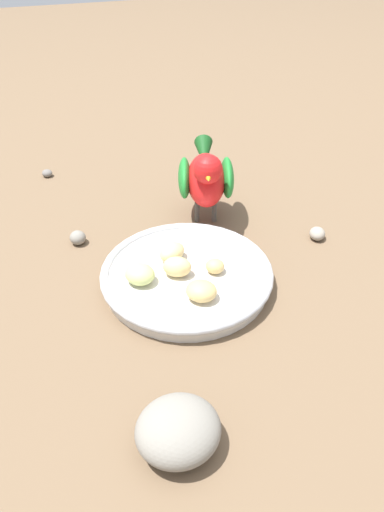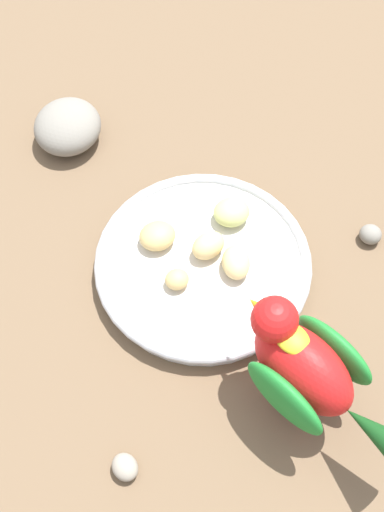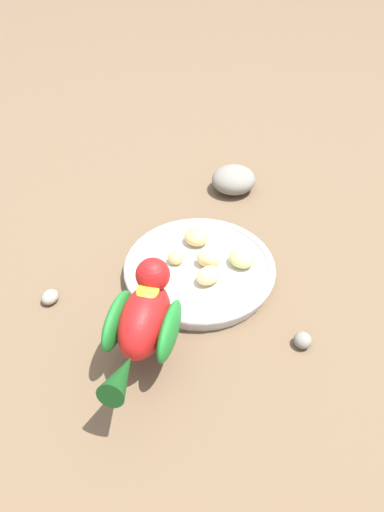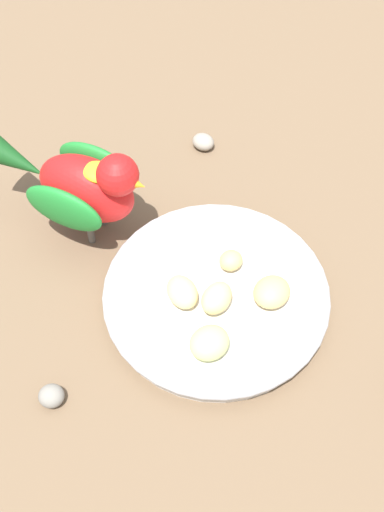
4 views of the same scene
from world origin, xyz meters
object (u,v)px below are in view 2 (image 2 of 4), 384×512
(rock_large, at_px, (68,127))
(parrot, at_px, (307,368))
(apple_piece_3, at_px, (236,262))
(apple_piece_1, at_px, (174,278))
(pebble_0, at_px, (370,234))
(apple_piece_0, at_px, (208,246))
(feeding_bowl, at_px, (203,265))
(apple_piece_4, at_px, (157,236))
(apple_piece_2, at_px, (231,212))
(pebble_2, at_px, (125,467))

(rock_large, bearing_deg, parrot, 157.59)
(apple_piece_3, bearing_deg, rock_large, -14.60)
(apple_piece_1, relative_size, apple_piece_3, 0.64)
(parrot, distance_m, pebble_0, 0.22)
(apple_piece_0, xyz_separation_m, apple_piece_3, (-0.03, 0.00, -0.00))
(apple_piece_3, xyz_separation_m, rock_large, (0.26, -0.07, -0.01))
(feeding_bowl, height_order, rock_large, rock_large)
(apple_piece_1, bearing_deg, apple_piece_4, -40.03)
(apple_piece_2, height_order, parrot, parrot)
(apple_piece_1, relative_size, pebble_0, 1.02)
(parrot, distance_m, pebble_2, 0.19)
(rock_large, relative_size, pebble_2, 3.03)
(rock_large, xyz_separation_m, pebble_2, (-0.27, 0.30, -0.01))
(apple_piece_2, relative_size, pebble_2, 1.45)
(apple_piece_4, relative_size, pebble_2, 1.43)
(apple_piece_3, bearing_deg, apple_piece_2, -57.29)
(parrot, bearing_deg, apple_piece_3, -20.68)
(apple_piece_4, bearing_deg, apple_piece_1, 139.97)
(apple_piece_2, distance_m, rock_large, 0.23)
(apple_piece_2, xyz_separation_m, rock_large, (0.23, -0.02, -0.01))
(rock_large, distance_m, pebble_0, 0.37)
(rock_large, xyz_separation_m, pebble_0, (-0.37, -0.05, -0.01))
(apple_piece_0, height_order, apple_piece_1, apple_piece_0)
(pebble_0, bearing_deg, pebble_2, 74.42)
(apple_piece_2, distance_m, apple_piece_3, 0.06)
(apple_piece_2, relative_size, parrot, 0.21)
(feeding_bowl, xyz_separation_m, apple_piece_3, (-0.03, -0.01, 0.02))
(parrot, bearing_deg, apple_piece_0, -14.61)
(apple_piece_4, relative_size, rock_large, 0.47)
(feeding_bowl, xyz_separation_m, pebble_2, (-0.04, 0.22, -0.00))
(apple_piece_3, distance_m, pebble_0, 0.16)
(apple_piece_1, xyz_separation_m, rock_large, (0.22, -0.12, -0.01))
(pebble_2, bearing_deg, apple_piece_2, -81.34)
(feeding_bowl, distance_m, pebble_0, 0.19)
(apple_piece_0, distance_m, apple_piece_4, 0.06)
(rock_large, height_order, pebble_0, rock_large)
(apple_piece_0, relative_size, parrot, 0.20)
(apple_piece_4, bearing_deg, pebble_0, -146.24)
(parrot, bearing_deg, pebble_0, -70.86)
(pebble_0, bearing_deg, apple_piece_2, 24.66)
(apple_piece_4, xyz_separation_m, parrot, (-0.20, 0.08, 0.04))
(apple_piece_0, bearing_deg, apple_piece_4, 16.39)
(feeding_bowl, distance_m, apple_piece_4, 0.06)
(apple_piece_3, height_order, parrot, parrot)
(apple_piece_3, bearing_deg, pebble_2, 92.31)
(feeding_bowl, bearing_deg, apple_piece_2, -89.26)
(apple_piece_0, height_order, parrot, parrot)
(apple_piece_2, distance_m, apple_piece_4, 0.09)
(pebble_2, bearing_deg, parrot, -126.71)
(feeding_bowl, relative_size, parrot, 1.24)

